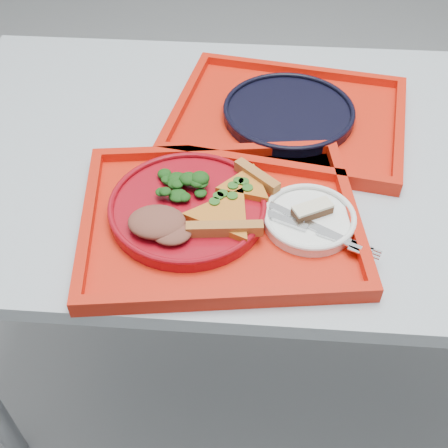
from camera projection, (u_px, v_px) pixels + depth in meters
The scene contains 14 objects.
ground at pixel (301, 358), 1.61m from camera, with size 10.00×10.00×0.00m, color gray.
table at pixel (335, 182), 1.12m from camera, with size 1.60×0.80×0.75m.
tray_main at pixel (220, 221), 0.93m from camera, with size 0.45×0.35×0.01m, color red.
tray_far at pixel (288, 119), 1.13m from camera, with size 0.45×0.35×0.01m, color red.
dinner_plate at pixel (188, 209), 0.93m from camera, with size 0.26×0.26×0.02m, color maroon.
side_plate at pixel (309, 220), 0.91m from camera, with size 0.15×0.15×0.01m, color white.
navy_plate at pixel (289, 113), 1.12m from camera, with size 0.26×0.26×0.02m, color black.
pizza_slice_a at pixel (224, 213), 0.90m from camera, with size 0.14×0.12×0.02m, color gold, non-canonical shape.
pizza_slice_b at pixel (246, 184), 0.94m from camera, with size 0.11×0.09×0.02m, color gold, non-canonical shape.
salad_heap at pixel (182, 180), 0.94m from camera, with size 0.08×0.07×0.04m, color black.
meat_portion at pixel (157, 222), 0.88m from camera, with size 0.09×0.07×0.03m, color brown.
dessert_bar at pixel (312, 210), 0.91m from camera, with size 0.07×0.05×0.02m.
knife at pixel (313, 225), 0.89m from camera, with size 0.18×0.02×0.01m, color silver.
fork at pixel (315, 232), 0.88m from camera, with size 0.18×0.02×0.01m, color silver.
Camera 1 is at (-0.16, -0.85, 1.42)m, focal length 45.00 mm.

